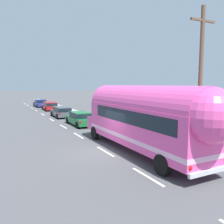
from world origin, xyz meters
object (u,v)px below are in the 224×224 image
at_px(utility_pole, 200,80).
at_px(car_lead, 80,118).
at_px(painted_bus, 145,117).
at_px(car_second, 61,111).
at_px(car_fourth, 41,103).
at_px(car_third, 50,105).

bearing_deg(utility_pole, car_lead, 101.47).
height_order(painted_bus, car_second, painted_bus).
height_order(car_lead, car_fourth, same).
distance_m(utility_pole, car_fourth, 35.79).
xyz_separation_m(utility_pole, car_lead, (-2.66, 13.08, -3.68)).
relative_size(painted_bus, car_lead, 2.65).
relative_size(utility_pole, car_third, 1.85).
height_order(painted_bus, car_fourth, painted_bus).
relative_size(car_second, car_third, 0.96).
relative_size(car_lead, car_third, 1.03).
distance_m(car_third, car_fourth, 6.91).
relative_size(car_second, car_fourth, 0.97).
bearing_deg(car_fourth, car_lead, -90.01).
xyz_separation_m(utility_pole, car_third, (-2.41, 28.60, -3.63)).
distance_m(car_lead, car_fourth, 22.42).
bearing_deg(painted_bus, utility_pole, -31.81).
bearing_deg(car_lead, car_third, 89.09).
xyz_separation_m(car_third, car_fourth, (-0.24, 6.91, -0.06)).
bearing_deg(car_third, utility_pole, -85.18).
xyz_separation_m(utility_pole, painted_bus, (-2.61, 1.62, -2.12)).
bearing_deg(painted_bus, car_fourth, 90.08).
distance_m(utility_pole, car_second, 20.25).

